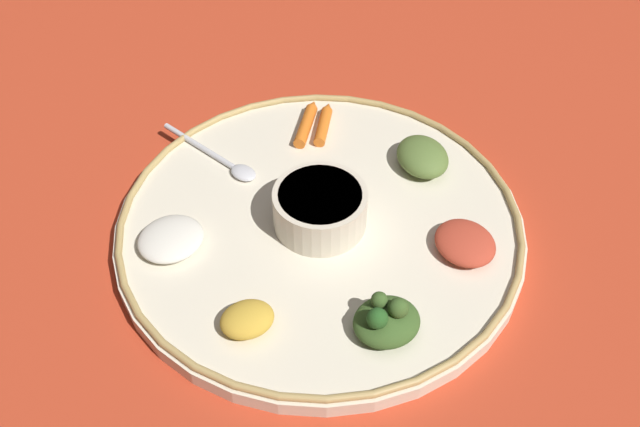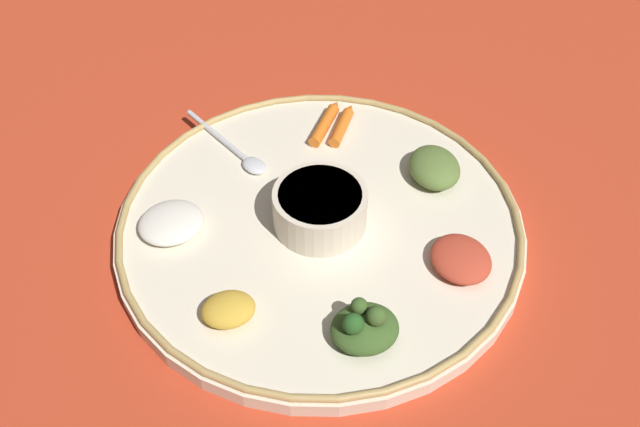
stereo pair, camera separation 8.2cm
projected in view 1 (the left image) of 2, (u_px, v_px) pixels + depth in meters
ground_plane at (320, 234)px, 0.84m from camera, size 2.40×2.40×0.00m
platter at (320, 228)px, 0.84m from camera, size 0.46×0.46×0.02m
platter_rim at (320, 221)px, 0.83m from camera, size 0.45×0.45×0.01m
center_bowl at (320, 207)px, 0.81m from camera, size 0.10×0.10×0.05m
spoon at (223, 161)px, 0.90m from camera, size 0.09×0.14×0.01m
greens_pile at (386, 320)px, 0.72m from camera, size 0.09×0.09×0.04m
carrot_near_spoon at (324, 123)px, 0.94m from camera, size 0.08×0.01×0.01m
carrot_outer at (307, 123)px, 0.94m from camera, size 0.09×0.02×0.02m
mound_lentil_yellow at (247, 319)px, 0.73m from camera, size 0.07×0.07×0.02m
mound_berbere_red at (465, 243)px, 0.80m from camera, size 0.09×0.09×0.02m
mound_rice_white at (171, 239)px, 0.80m from camera, size 0.10×0.10×0.02m
mound_collards at (422, 157)px, 0.88m from camera, size 0.09×0.09×0.03m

